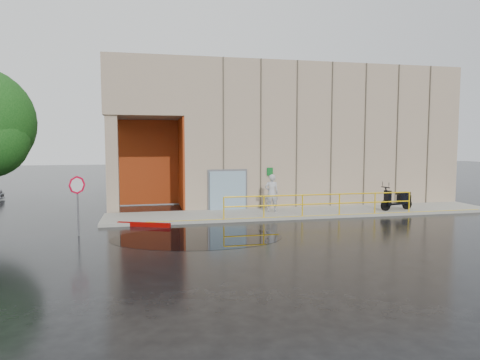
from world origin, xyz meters
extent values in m
plane|color=black|center=(0.00, 0.00, 0.00)|extent=(120.00, 120.00, 0.00)
cube|color=gray|center=(4.00, 4.50, 0.07)|extent=(20.00, 3.00, 0.15)
cube|color=tan|center=(6.00, 11.00, 4.00)|extent=(16.00, 10.00, 8.00)
cube|color=tan|center=(-4.00, 11.00, 6.50)|extent=(4.00, 10.00, 3.00)
cube|color=tan|center=(-5.60, 6.40, 2.50)|extent=(0.60, 0.60, 5.00)
cube|color=#962E0D|center=(-4.00, 9.50, 2.50)|extent=(3.80, 0.15, 4.90)
cube|color=#962E0D|center=(-2.05, 7.75, 2.50)|extent=(0.10, 3.50, 4.90)
cube|color=#86A1B6|center=(0.20, 5.88, 1.15)|extent=(1.90, 0.10, 2.00)
cube|color=slate|center=(0.20, 5.96, 1.15)|extent=(2.10, 0.06, 2.20)
cube|color=#0D5B1D|center=(2.50, 5.94, 2.10)|extent=(0.32, 0.04, 0.42)
cylinder|color=yellow|center=(4.25, 3.15, 1.15)|extent=(9.50, 0.06, 0.06)
cylinder|color=yellow|center=(4.25, 3.15, 0.70)|extent=(9.50, 0.06, 0.06)
imported|color=#AEAEB3|center=(2.24, 4.73, 1.10)|extent=(0.75, 0.55, 1.90)
cylinder|color=black|center=(8.02, 3.70, 0.43)|extent=(0.56, 0.19, 0.55)
cylinder|color=black|center=(9.38, 3.90, 0.43)|extent=(0.56, 0.19, 0.55)
cylinder|color=slate|center=(-6.55, 1.50, 1.02)|extent=(0.07, 0.07, 2.04)
cylinder|color=red|center=(-6.55, 1.47, 2.00)|extent=(0.55, 0.50, 0.71)
cylinder|color=white|center=(-6.55, 1.44, 2.00)|extent=(0.42, 0.38, 0.56)
cube|color=#7A0200|center=(-4.08, 2.85, 0.09)|extent=(2.29, 1.09, 0.18)
cube|color=black|center=(-2.07, 0.15, 0.00)|extent=(6.98, 4.80, 0.01)
camera|label=1|loc=(-3.90, -15.90, 3.60)|focal=32.00mm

